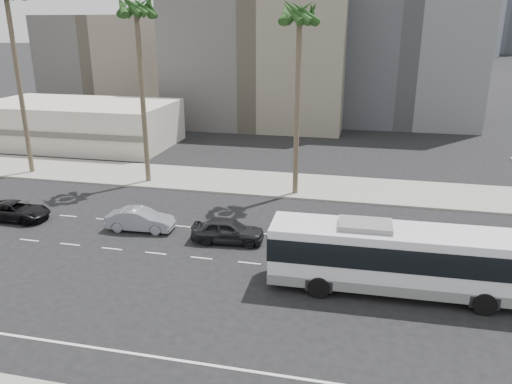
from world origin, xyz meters
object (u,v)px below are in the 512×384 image
(car_a, at_px, (228,230))
(car_b, at_px, (140,220))
(car_c, at_px, (16,211))
(palm_mid, at_px, (136,13))
(palm_near, at_px, (300,19))
(city_bus, at_px, (396,257))

(car_a, xyz_separation_m, car_b, (-6.46, 0.59, -0.04))
(car_c, distance_m, palm_mid, 18.32)
(palm_mid, bearing_deg, palm_near, -1.96)
(city_bus, xyz_separation_m, car_c, (-26.57, 4.52, -1.32))
(car_a, distance_m, palm_mid, 20.55)
(car_a, height_order, car_b, car_a)
(city_bus, relative_size, car_a, 2.81)
(car_b, relative_size, car_c, 0.94)
(palm_near, bearing_deg, palm_mid, 178.04)
(city_bus, xyz_separation_m, palm_near, (-7.50, 14.71, 11.96))
(car_b, xyz_separation_m, palm_near, (9.33, 9.97, 13.19))
(car_a, relative_size, palm_mid, 0.29)
(city_bus, relative_size, car_c, 2.70)
(car_b, height_order, palm_near, palm_near)
(palm_mid, bearing_deg, car_c, -117.60)
(palm_near, distance_m, palm_mid, 13.52)
(car_b, xyz_separation_m, car_c, (-9.73, -0.21, -0.08))
(car_b, relative_size, palm_near, 0.30)
(car_a, bearing_deg, palm_mid, 39.02)
(city_bus, bearing_deg, car_b, 163.12)
(palm_mid, bearing_deg, car_b, -68.22)
(car_b, bearing_deg, car_c, 87.88)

